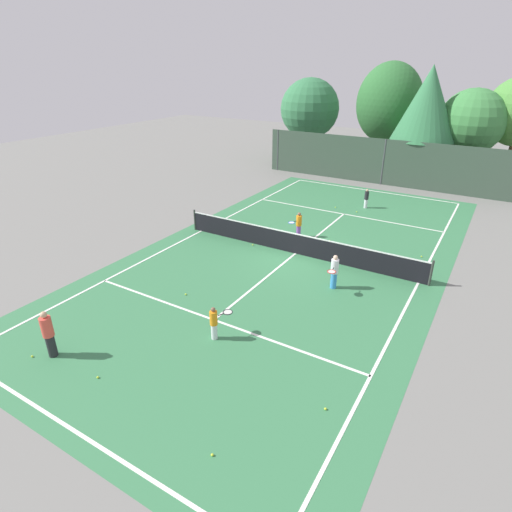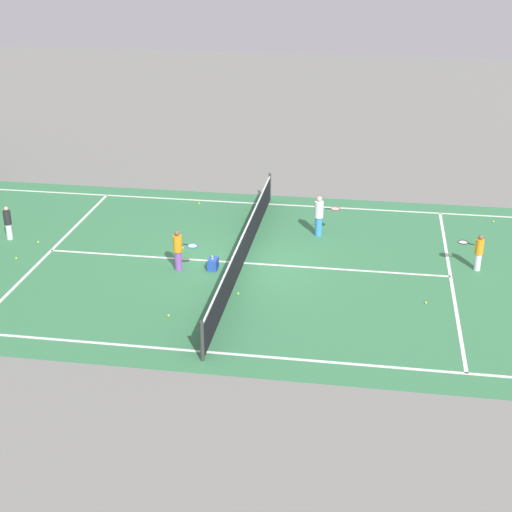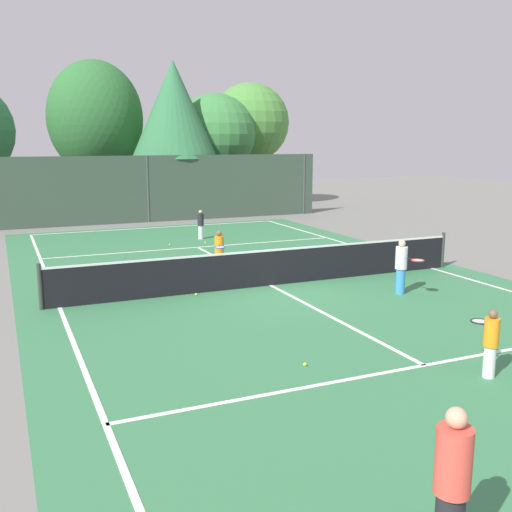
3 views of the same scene
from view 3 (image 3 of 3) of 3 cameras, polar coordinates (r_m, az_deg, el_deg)
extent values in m
plane|color=slate|center=(16.14, 1.40, -2.86)|extent=(80.00, 80.00, 0.00)
cube|color=#387A4C|center=(16.14, 1.40, -2.85)|extent=(13.00, 25.00, 0.00)
cube|color=white|center=(14.76, -18.42, -4.74)|extent=(0.10, 24.00, 0.01)
cube|color=white|center=(19.07, 16.57, -1.13)|extent=(0.10, 24.00, 0.01)
cube|color=white|center=(27.30, -9.30, 2.74)|extent=(11.00, 0.10, 0.01)
cube|color=white|center=(10.94, 15.93, -10.11)|extent=(11.00, 0.10, 0.01)
cube|color=white|center=(21.98, -5.65, 0.84)|extent=(11.00, 0.10, 0.01)
cube|color=white|center=(16.14, 1.40, -2.83)|extent=(0.10, 12.80, 0.01)
cylinder|color=#333833|center=(14.60, -20.11, -2.81)|extent=(0.10, 0.10, 1.10)
cylinder|color=#333833|center=(19.22, 17.57, 0.56)|extent=(0.10, 0.10, 1.10)
cube|color=black|center=(16.03, 1.41, -1.21)|extent=(11.80, 0.03, 0.95)
cube|color=white|center=(15.93, 1.42, 0.55)|extent=(11.80, 0.04, 0.05)
cube|color=#384C3D|center=(29.05, -10.39, 6.36)|extent=(18.00, 0.06, 3.20)
cylinder|color=#3F4447|center=(29.05, -10.39, 6.36)|extent=(0.12, 0.12, 3.20)
cylinder|color=#3F4447|center=(32.08, 4.66, 6.93)|extent=(0.12, 0.12, 3.20)
cylinder|color=brown|center=(36.46, -0.58, 7.45)|extent=(0.35, 0.35, 3.20)
sphere|color=#4C8E3D|center=(36.41, -0.59, 12.74)|extent=(4.70, 4.70, 4.70)
cylinder|color=brown|center=(31.57, -7.74, 6.62)|extent=(0.28, 0.28, 3.00)
cone|color=#337547|center=(31.52, -7.93, 13.83)|extent=(4.44, 4.44, 4.94)
cylinder|color=brown|center=(34.06, -14.93, 6.49)|extent=(0.40, 0.40, 2.79)
ellipsoid|color=#2D6B33|center=(33.99, -15.24, 12.70)|extent=(5.11, 4.98, 6.14)
cylinder|color=brown|center=(33.94, -3.87, 6.61)|extent=(0.47, 0.47, 2.55)
sphere|color=#3D8442|center=(33.84, -3.94, 11.63)|extent=(4.52, 4.52, 4.52)
cylinder|color=purple|center=(17.50, -3.55, -0.76)|extent=(0.22, 0.22, 0.61)
cylinder|color=orange|center=(17.39, -3.57, 1.07)|extent=(0.28, 0.28, 0.53)
sphere|color=brown|center=(17.34, -3.59, 2.20)|extent=(0.16, 0.16, 0.16)
cylinder|color=black|center=(17.10, -3.54, 0.99)|extent=(0.09, 0.20, 0.03)
torus|color=blue|center=(16.86, -3.51, 0.84)|extent=(0.42, 0.42, 0.03)
cylinder|color=silver|center=(16.86, -3.51, 0.84)|extent=(0.35, 0.35, 0.00)
cylinder|color=silver|center=(23.82, -5.34, 2.29)|extent=(0.20, 0.20, 0.55)
cylinder|color=#232328|center=(23.74, -5.37, 3.51)|extent=(0.25, 0.25, 0.48)
sphere|color=tan|center=(23.71, -5.38, 4.25)|extent=(0.15, 0.15, 0.15)
cylinder|color=#388CD8|center=(15.64, 13.74, -2.39)|extent=(0.24, 0.24, 0.66)
cylinder|color=silver|center=(15.51, 13.85, -0.17)|extent=(0.30, 0.30, 0.58)
sphere|color=beige|center=(15.45, 13.91, 1.20)|extent=(0.18, 0.18, 0.18)
cylinder|color=black|center=(15.30, 14.66, -0.25)|extent=(0.06, 0.20, 0.03)
torus|color=red|center=(15.14, 15.34, -0.41)|extent=(0.37, 0.37, 0.03)
cylinder|color=silver|center=(15.14, 15.34, -0.41)|extent=(0.31, 0.31, 0.00)
cylinder|color=silver|center=(10.68, 21.58, -9.47)|extent=(0.20, 0.20, 0.55)
cylinder|color=orange|center=(10.52, 21.78, -6.85)|extent=(0.25, 0.25, 0.48)
sphere|color=brown|center=(10.43, 21.90, -5.22)|extent=(0.15, 0.15, 0.15)
cylinder|color=black|center=(10.76, 21.26, -6.30)|extent=(0.11, 0.20, 0.03)
torus|color=black|center=(10.98, 20.79, -5.92)|extent=(0.44, 0.44, 0.03)
cylinder|color=silver|center=(10.98, 20.79, -5.92)|extent=(0.36, 0.36, 0.00)
cylinder|color=#E54C3F|center=(5.90, 18.52, -18.22)|extent=(0.33, 0.33, 0.64)
sphere|color=tan|center=(5.71, 18.78, -14.56)|extent=(0.20, 0.20, 0.20)
cube|color=blue|center=(16.62, -1.70, -1.81)|extent=(0.42, 0.28, 0.36)
sphere|color=#CCE533|center=(16.55, -1.98, -1.12)|extent=(0.07, 0.07, 0.07)
sphere|color=#CCE533|center=(16.65, -1.49, -1.04)|extent=(0.07, 0.07, 0.07)
sphere|color=#CCE533|center=(22.78, -4.90, 1.29)|extent=(0.07, 0.07, 0.07)
sphere|color=#CCE533|center=(22.53, -8.33, 1.10)|extent=(0.07, 0.07, 0.07)
sphere|color=#CCE533|center=(15.15, -5.81, -3.71)|extent=(0.07, 0.07, 0.07)
sphere|color=#CCE533|center=(18.39, 0.85, -1.03)|extent=(0.07, 0.07, 0.07)
sphere|color=#CCE533|center=(10.53, 4.74, -10.38)|extent=(0.07, 0.07, 0.07)
sphere|color=#CCE533|center=(16.32, -13.04, -2.87)|extent=(0.07, 0.07, 0.07)
sphere|color=#CCE533|center=(20.84, 11.16, 0.20)|extent=(0.07, 0.07, 0.07)
camera|label=1|loc=(14.83, 77.21, 19.44)|focal=29.22mm
camera|label=2|loc=(19.51, -83.53, 20.30)|focal=54.41mm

